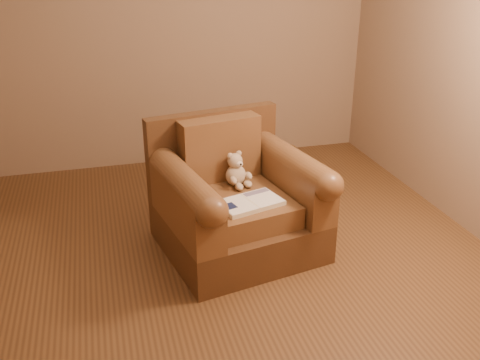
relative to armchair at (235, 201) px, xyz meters
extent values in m
plane|color=brown|center=(-0.15, -0.14, -0.37)|extent=(4.00, 4.00, 0.00)
cube|color=#8A6E54|center=(-0.15, 1.86, 0.98)|extent=(4.00, 0.02, 2.70)
cube|color=#8A6E54|center=(-0.15, -2.14, 0.98)|extent=(4.00, 0.02, 2.70)
cube|color=#4D3019|center=(0.01, -0.05, -0.22)|extent=(1.23, 1.19, 0.30)
cube|color=#4D3019|center=(-0.08, 0.39, 0.26)|extent=(1.06, 0.30, 0.65)
cube|color=brown|center=(0.02, -0.10, 0.01)|extent=(0.74, 0.84, 0.16)
cube|color=brown|center=(-0.05, 0.26, 0.32)|extent=(0.63, 0.28, 0.47)
cube|color=brown|center=(-0.40, -0.18, 0.10)|extent=(0.38, 0.92, 0.34)
cube|color=brown|center=(0.43, -0.02, 0.10)|extent=(0.38, 0.92, 0.34)
cylinder|color=brown|center=(-0.40, -0.18, 0.27)|extent=(0.38, 0.92, 0.21)
cylinder|color=brown|center=(0.43, -0.02, 0.27)|extent=(0.38, 0.92, 0.21)
ellipsoid|color=tan|center=(0.03, 0.11, 0.16)|extent=(0.15, 0.14, 0.16)
sphere|color=tan|center=(0.03, 0.12, 0.27)|extent=(0.11, 0.11, 0.11)
ellipsoid|color=tan|center=(-0.01, 0.11, 0.32)|extent=(0.04, 0.03, 0.04)
ellipsoid|color=tan|center=(0.06, 0.14, 0.32)|extent=(0.04, 0.03, 0.04)
ellipsoid|color=beige|center=(0.05, 0.07, 0.26)|extent=(0.05, 0.04, 0.04)
sphere|color=black|center=(0.06, 0.05, 0.27)|extent=(0.02, 0.02, 0.02)
ellipsoid|color=tan|center=(-0.01, 0.02, 0.16)|extent=(0.05, 0.10, 0.05)
ellipsoid|color=tan|center=(0.12, 0.08, 0.16)|extent=(0.05, 0.10, 0.05)
ellipsoid|color=tan|center=(0.03, 0.01, 0.11)|extent=(0.06, 0.10, 0.05)
ellipsoid|color=tan|center=(0.11, 0.04, 0.11)|extent=(0.06, 0.10, 0.05)
cube|color=beige|center=(0.04, -0.25, 0.10)|extent=(0.48, 0.36, 0.03)
cube|color=white|center=(-0.07, -0.28, 0.12)|extent=(0.27, 0.30, 0.00)
cube|color=white|center=(0.14, -0.22, 0.12)|extent=(0.27, 0.30, 0.00)
cube|color=beige|center=(0.04, -0.25, 0.12)|extent=(0.08, 0.25, 0.00)
cube|color=#0F1638|center=(-0.11, -0.29, 0.12)|extent=(0.09, 0.11, 0.00)
cube|color=slate|center=(0.12, -0.13, 0.12)|extent=(0.20, 0.10, 0.00)
cylinder|color=gold|center=(0.48, 0.51, -0.36)|extent=(0.31, 0.31, 0.02)
cylinder|color=gold|center=(0.48, 0.51, -0.10)|extent=(0.03, 0.03, 0.50)
cylinder|color=gold|center=(0.48, 0.51, 0.16)|extent=(0.38, 0.38, 0.02)
cylinder|color=gold|center=(0.48, 0.51, 0.15)|extent=(0.03, 0.03, 0.02)
camera|label=1|loc=(-0.90, -3.41, 1.74)|focal=40.00mm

